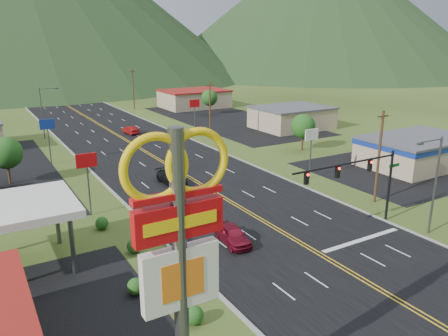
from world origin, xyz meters
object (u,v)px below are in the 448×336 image
streetlight_west (44,109)px  car_red_far (131,130)px  car_red_near (233,235)px  pylon_sign (179,247)px  gas_canopy (4,211)px  traffic_signal (361,174)px  streetlight_east (434,179)px  car_dark_mid (172,178)px

streetlight_west → car_red_far: 15.44m
car_red_near → pylon_sign: bearing=-121.6°
gas_canopy → car_red_near: (16.90, -4.73, -4.07)m
gas_canopy → car_red_far: size_ratio=2.22×
traffic_signal → car_red_near: (-11.59, 3.28, -4.53)m
pylon_sign → gas_canopy: 21.09m
car_red_far → car_red_near: bearing=74.8°
streetlight_east → gas_canopy: bearing=160.1°
gas_canopy → car_dark_mid: (19.02, 12.88, -4.11)m
traffic_signal → streetlight_east: bearing=-40.4°
streetlight_east → streetlight_west: size_ratio=1.00×
car_red_near → car_red_far: 49.20m
car_red_far → streetlight_west: bearing=-22.4°
traffic_signal → streetlight_east: 6.17m
traffic_signal → car_red_far: bearing=94.4°
car_red_near → car_red_far: bearing=87.4°
car_red_near → car_red_far: size_ratio=1.04×
car_red_near → car_dark_mid: size_ratio=0.90×
streetlight_east → car_red_near: size_ratio=1.92×
streetlight_east → pylon_sign: bearing=-164.2°
pylon_sign → car_red_near: pylon_sign is taller
streetlight_east → gas_canopy: streetlight_east is taller
streetlight_east → traffic_signal: bearing=139.6°
pylon_sign → traffic_signal: pylon_sign is taller
traffic_signal → streetlight_west: streetlight_west is taller
car_red_near → car_dark_mid: 17.73m
gas_canopy → car_red_near: gas_canopy is taller
pylon_sign → car_red_near: size_ratio=2.99×
streetlight_west → traffic_signal: bearing=-72.0°
streetlight_east → car_red_near: bearing=155.9°
car_dark_mid → streetlight_east: bearing=-65.2°
streetlight_west → car_dark_mid: 36.45m
traffic_signal → streetlight_west: bearing=108.0°
traffic_signal → car_red_near: traffic_signal is taller
car_red_near → gas_canopy: bearing=170.7°
pylon_sign → streetlight_east: 29.58m
car_dark_mid → car_red_far: bearing=75.1°
streetlight_east → car_red_far: 56.72m
gas_canopy → car_red_far: (24.52, 43.88, -4.13)m
streetlight_east → car_dark_mid: streetlight_east is taller
pylon_sign → gas_canopy: pylon_sign is taller
streetlight_west → car_red_far: bearing=-16.2°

